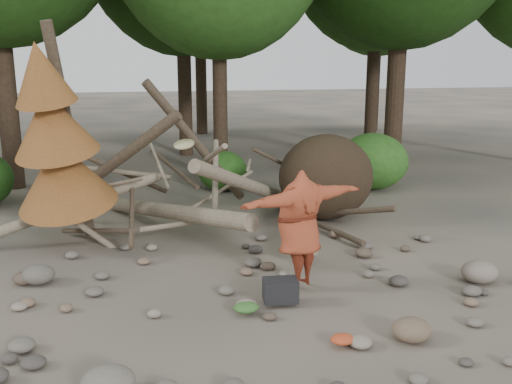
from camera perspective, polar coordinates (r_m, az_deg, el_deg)
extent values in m
plane|color=#514C44|center=(8.81, 0.42, -11.19)|extent=(120.00, 120.00, 0.00)
ellipsoid|color=#332619|center=(13.18, 7.01, 1.48)|extent=(2.20, 1.87, 1.98)
cylinder|color=gray|center=(11.94, -8.47, -1.96)|extent=(2.61, 5.11, 1.08)
cylinder|color=gray|center=(12.60, -0.55, 0.62)|extent=(3.18, 3.71, 1.90)
cylinder|color=brown|center=(12.61, -14.41, 2.53)|extent=(3.08, 1.91, 2.49)
cylinder|color=gray|center=(12.28, 3.82, -2.39)|extent=(1.13, 4.98, 0.43)
cylinder|color=brown|center=(12.84, -5.97, 4.86)|extent=(2.39, 1.03, 2.89)
cylinder|color=gray|center=(12.21, -18.01, -1.41)|extent=(3.71, 0.86, 1.20)
cylinder|color=#4C3F30|center=(11.80, -15.63, -3.76)|extent=(1.52, 1.70, 0.49)
cylinder|color=gray|center=(12.70, -3.39, 0.24)|extent=(1.57, 0.85, 0.69)
cylinder|color=#4C3F30|center=(13.45, 2.95, 2.71)|extent=(1.92, 1.25, 1.10)
cylinder|color=gray|center=(12.21, -9.76, 2.89)|extent=(0.37, 1.42, 0.85)
cylinder|color=#4C3F30|center=(12.25, 6.91, -3.47)|extent=(0.79, 2.54, 0.12)
cylinder|color=gray|center=(11.41, -7.19, -3.16)|extent=(1.78, 1.11, 0.29)
cylinder|color=#4C3F30|center=(11.73, -18.11, 5.48)|extent=(0.67, 1.13, 4.35)
cone|color=brown|center=(11.55, -18.76, 1.80)|extent=(2.06, 2.13, 1.86)
cone|color=brown|center=(11.21, -19.76, 6.58)|extent=(1.71, 1.78, 1.65)
cone|color=brown|center=(10.98, -20.73, 11.10)|extent=(1.23, 1.30, 1.41)
cylinder|color=#38281C|center=(17.60, -24.23, 14.79)|extent=(0.56, 0.56, 8.96)
cylinder|color=#38281C|center=(17.25, -3.66, 12.91)|extent=(0.44, 0.44, 7.14)
cylinder|color=#38281C|center=(19.76, 14.10, 15.93)|extent=(0.60, 0.60, 9.45)
cylinder|color=#38281C|center=(22.14, -7.26, 14.69)|extent=(0.52, 0.52, 8.54)
cylinder|color=#38281C|center=(23.77, 11.71, 13.90)|extent=(0.50, 0.50, 8.12)
cylinder|color=#38281C|center=(28.58, -5.59, 14.56)|extent=(0.54, 0.54, 8.75)
cylinder|color=#38281C|center=(30.65, 11.96, 13.40)|extent=(0.46, 0.46, 7.84)
ellipsoid|color=#275719|center=(16.13, -3.37, 2.14)|extent=(1.40, 1.40, 1.12)
ellipsoid|color=#306720|center=(16.58, 11.58, 3.03)|extent=(2.00, 2.00, 1.60)
imported|color=#983B22|center=(9.07, 4.37, -3.62)|extent=(2.39, 1.40, 1.89)
cylinder|color=tan|center=(7.97, -7.21, 4.76)|extent=(0.32, 0.33, 0.15)
cube|color=black|center=(8.76, 2.45, -10.14)|extent=(0.54, 0.39, 0.34)
ellipsoid|color=#36692A|center=(8.45, -0.99, -11.78)|extent=(0.37, 0.31, 0.14)
ellipsoid|color=#B7401F|center=(7.70, 8.64, -14.68)|extent=(0.32, 0.26, 0.12)
ellipsoid|color=slate|center=(6.77, -14.59, -17.96)|extent=(0.60, 0.54, 0.36)
ellipsoid|color=brown|center=(7.99, 15.27, -13.13)|extent=(0.53, 0.47, 0.32)
ellipsoid|color=gray|center=(10.26, 21.43, -7.44)|extent=(0.61, 0.55, 0.37)
ellipsoid|color=#615B51|center=(10.18, -20.92, -7.71)|extent=(0.53, 0.48, 0.32)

